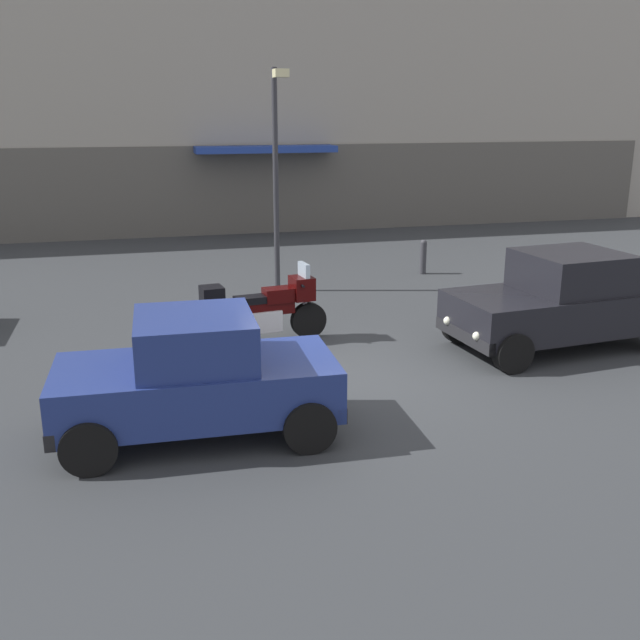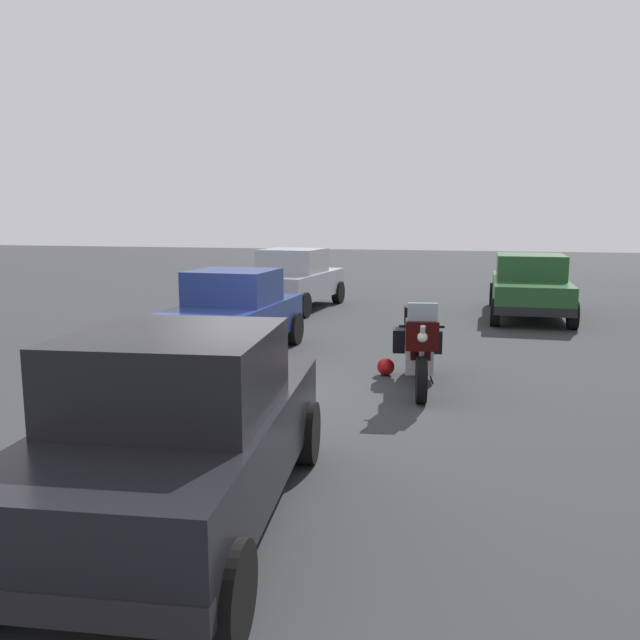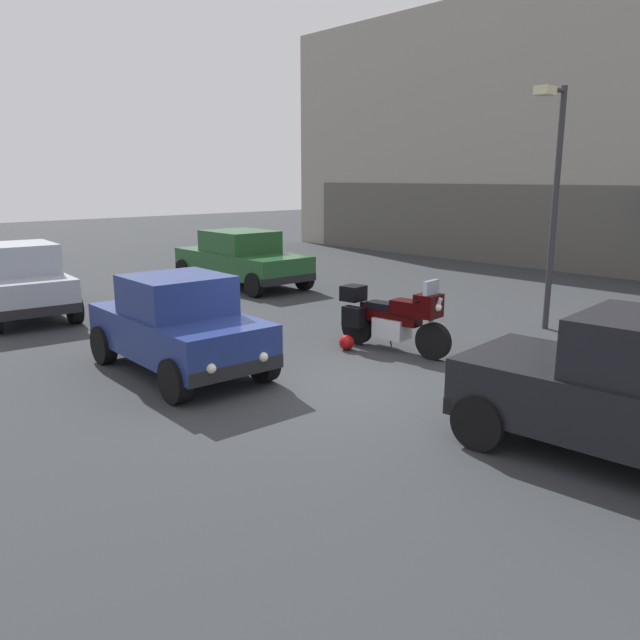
% 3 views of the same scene
% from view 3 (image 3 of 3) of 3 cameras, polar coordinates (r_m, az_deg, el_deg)
% --- Properties ---
extents(ground_plane, '(80.00, 80.00, 0.00)m').
position_cam_3_polar(ground_plane, '(9.54, 1.26, -5.88)').
color(ground_plane, '#2D3033').
extents(motorcycle, '(2.26, 0.89, 1.36)m').
position_cam_3_polar(motorcycle, '(11.30, 6.50, 0.28)').
color(motorcycle, black).
rests_on(motorcycle, ground).
extents(helmet, '(0.28, 0.28, 0.28)m').
position_cam_3_polar(helmet, '(11.39, 2.43, -2.04)').
color(helmet, '#990C0C').
rests_on(helmet, ground).
extents(car_sedan_far, '(4.59, 1.94, 1.56)m').
position_cam_3_polar(car_sedan_far, '(18.31, -7.15, 5.58)').
color(car_sedan_far, '#235128').
rests_on(car_sedan_far, ground).
extents(car_compact_side, '(3.51, 1.79, 1.56)m').
position_cam_3_polar(car_compact_side, '(10.21, -12.66, -0.45)').
color(car_compact_side, navy).
rests_on(car_compact_side, ground).
extents(car_wagon_end, '(3.98, 2.10, 1.64)m').
position_cam_3_polar(car_wagon_end, '(15.49, -25.63, 3.20)').
color(car_wagon_end, '#9EA3AD').
rests_on(car_wagon_end, ground).
extents(streetlamp_curbside, '(0.28, 0.94, 4.75)m').
position_cam_3_polar(streetlamp_curbside, '(13.36, 20.27, 11.33)').
color(streetlamp_curbside, '#2D2D33').
rests_on(streetlamp_curbside, ground).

